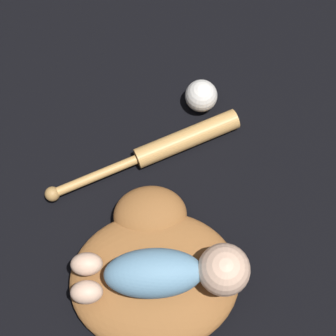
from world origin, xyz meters
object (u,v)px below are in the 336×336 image
Objects in this scene: baseball_glove at (154,268)px; baseball_bat at (167,146)px; baby_figure at (172,272)px; baseball at (201,96)px.

baseball_bat is (0.12, 0.24, -0.01)m from baseball_glove.
baseball_glove is 0.09m from baby_figure.
baseball_bat is at bearing -144.39° from baseball.
baby_figure is at bearing -109.59° from baseball_bat.
baseball is at bearing 35.61° from baseball_bat.
baseball_glove reaches higher than baseball_bat.
baseball is (0.11, 0.08, 0.01)m from baseball_bat.
baseball_bat is at bearing 62.79° from baseball_glove.
baseball_glove is 0.90× the size of baseball_bat.
baby_figure is at bearing -120.67° from baseball.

